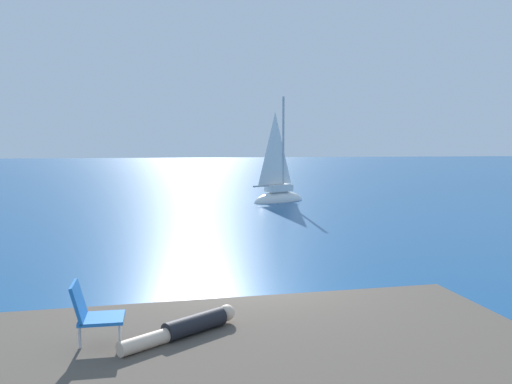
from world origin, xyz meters
name	(u,v)px	position (x,y,z in m)	size (l,w,h in m)	color
ground_plane	(235,325)	(0.00, 0.00, 0.00)	(160.00, 160.00, 0.00)	navy
shore_ledge	(229,375)	(-0.33, -3.03, 0.44)	(7.85, 3.63, 0.87)	brown
boulder_seaward	(388,340)	(2.47, -1.06, 0.00)	(1.15, 0.92, 0.63)	#595147
boulder_inland	(78,350)	(-2.59, -0.85, 0.00)	(1.38, 1.10, 0.76)	#4C4539
sailboat_near	(278,195)	(3.89, 18.46, 0.33)	(3.26, 2.53, 6.00)	white
person_sunbather	(187,327)	(-0.85, -2.77, 0.99)	(1.46, 1.20, 0.25)	black
beach_chair	(92,312)	(-1.97, -3.02, 1.31)	(0.62, 0.51, 0.80)	blue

